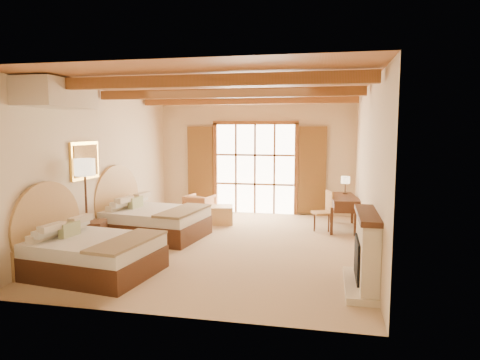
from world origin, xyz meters
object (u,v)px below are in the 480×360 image
(armchair, at_px, (200,206))
(desk, at_px, (343,211))
(nightstand, at_px, (92,236))
(bed_near, at_px, (85,250))
(bed_far, at_px, (148,218))

(armchair, xyz_separation_m, desk, (3.71, -0.49, 0.10))
(nightstand, xyz_separation_m, desk, (4.85, 2.95, 0.12))
(bed_near, height_order, armchair, bed_near)
(bed_near, height_order, nightstand, bed_near)
(bed_near, bearing_deg, bed_far, 97.09)
(bed_near, distance_m, bed_far, 2.49)
(nightstand, bearing_deg, bed_far, 49.97)
(desk, bearing_deg, armchair, 165.33)
(bed_far, height_order, armchair, bed_far)
(bed_far, distance_m, desk, 4.54)
(bed_far, bearing_deg, armchair, 84.07)
(desk, bearing_deg, bed_near, -142.92)
(bed_near, bearing_deg, nightstand, 124.21)
(bed_near, distance_m, armchair, 4.66)
(bed_far, distance_m, nightstand, 1.44)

